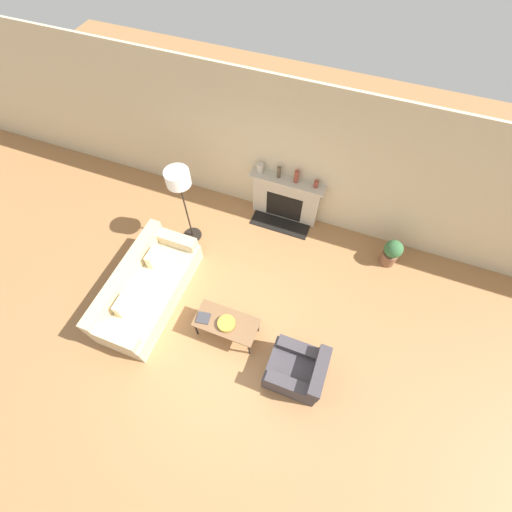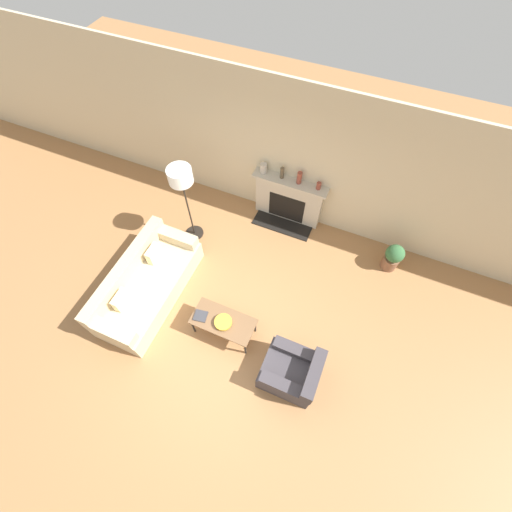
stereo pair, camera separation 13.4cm
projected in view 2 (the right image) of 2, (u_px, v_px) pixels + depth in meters
name	position (u px, v px, depth m)	size (l,w,h in m)	color
ground_plane	(214.00, 341.00, 5.79)	(18.00, 18.00, 0.00)	#A87547
wall_back	(286.00, 156.00, 6.13)	(18.00, 0.06, 2.90)	beige
fireplace	(288.00, 200.00, 6.81)	(1.46, 0.59, 1.04)	beige
couch	(146.00, 285.00, 6.03)	(0.95, 2.19, 0.78)	#CCB78E
armchair_near	(293.00, 372.00, 5.24)	(0.85, 0.74, 0.72)	#423D42
coffee_table	(223.00, 322.00, 5.53)	(1.03, 0.49, 0.45)	brown
bowl	(223.00, 322.00, 5.44)	(0.28, 0.28, 0.07)	gold
book	(201.00, 316.00, 5.53)	(0.24, 0.22, 0.02)	#38383D
floor_lamp	(181.00, 182.00, 5.75)	(0.42, 0.42, 1.75)	black
mantel_vase_left	(263.00, 168.00, 6.40)	(0.13, 0.13, 0.20)	beige
mantel_vase_center_left	(282.00, 173.00, 6.31)	(0.07, 0.07, 0.24)	brown
mantel_vase_center_right	(299.00, 178.00, 6.23)	(0.09, 0.09, 0.25)	brown
mantel_vase_right	(319.00, 186.00, 6.20)	(0.09, 0.09, 0.14)	brown
potted_plant	(393.00, 257.00, 6.31)	(0.34, 0.34, 0.61)	brown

